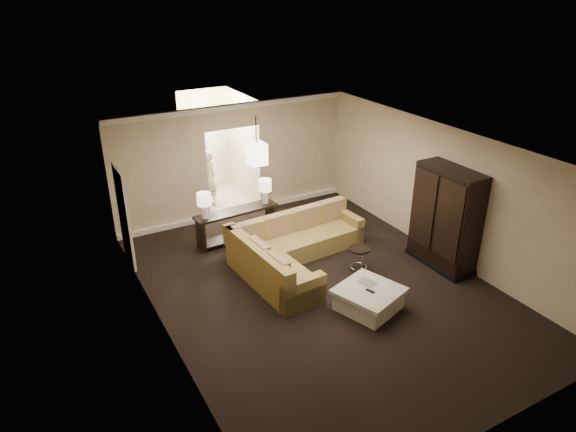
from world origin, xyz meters
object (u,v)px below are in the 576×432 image
coffee_table (369,298)px  drink_table (359,255)px  sectional_sofa (292,249)px  console_table (237,222)px  person (208,176)px  armoire (445,220)px

coffee_table → drink_table: bearing=61.5°
sectional_sofa → console_table: size_ratio=1.55×
coffee_table → person: 5.80m
coffee_table → console_table: console_table is taller
console_table → armoire: size_ratio=0.93×
person → drink_table: bearing=85.3°
console_table → drink_table: bearing=-60.0°
drink_table → person: size_ratio=0.31×
drink_table → armoire: bearing=-19.7°
sectional_sofa → console_table: bearing=105.4°
sectional_sofa → armoire: armoire is taller
sectional_sofa → person: 3.72m
armoire → drink_table: 1.88m
coffee_table → armoire: size_ratio=0.62×
armoire → sectional_sofa: bearing=151.5°
coffee_table → console_table: bearing=105.2°
sectional_sofa → person: size_ratio=1.80×
drink_table → person: person is taller
armoire → drink_table: armoire is taller
coffee_table → console_table: 3.75m
console_table → armoire: (3.27, -3.05, 0.57)m
console_table → person: (0.13, 2.09, 0.40)m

